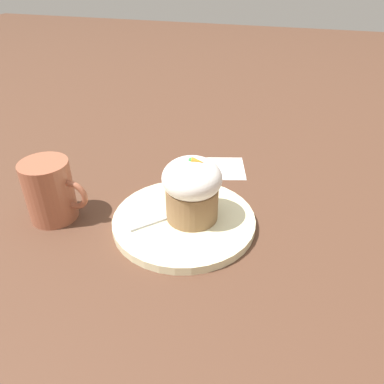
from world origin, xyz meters
The scene contains 6 objects.
ground_plane centered at (0.00, 0.00, 0.00)m, with size 4.00×4.00×0.00m, color #513323.
dessert_plate centered at (0.00, 0.00, 0.01)m, with size 0.24×0.24×0.01m.
carrot_cake centered at (0.01, 0.01, 0.07)m, with size 0.10×0.10×0.11m.
spoon centered at (-0.01, 0.01, 0.02)m, with size 0.10×0.11×0.01m.
coffee_cup centered at (-0.22, -0.04, 0.05)m, with size 0.11×0.08×0.11m.
paper_napkin centered at (0.01, 0.21, 0.00)m, with size 0.14×0.12×0.00m.
Camera 1 is at (0.16, -0.49, 0.40)m, focal length 35.00 mm.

